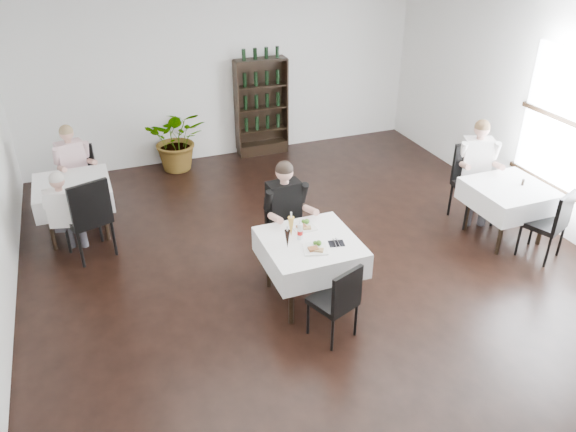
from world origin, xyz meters
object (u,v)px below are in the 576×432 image
(wine_shelf, at_px, (262,108))
(main_table, at_px, (310,252))
(diner_main, at_px, (287,210))
(potted_tree, at_px, (178,139))

(wine_shelf, bearing_deg, main_table, -101.78)
(wine_shelf, relative_size, main_table, 1.70)
(main_table, bearing_deg, wine_shelf, 78.22)
(wine_shelf, distance_m, diner_main, 3.78)
(potted_tree, bearing_deg, wine_shelf, 6.15)
(wine_shelf, xyz_separation_m, main_table, (-0.90, -4.31, -0.23))
(wine_shelf, relative_size, potted_tree, 1.60)
(wine_shelf, relative_size, diner_main, 1.22)
(potted_tree, height_order, diner_main, diner_main)
(diner_main, bearing_deg, wine_shelf, 75.83)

